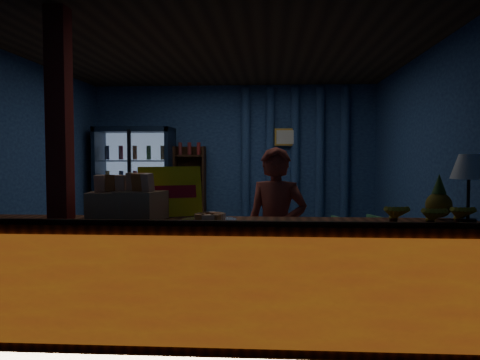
% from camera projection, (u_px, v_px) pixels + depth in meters
% --- Properties ---
extents(ground, '(4.60, 4.60, 0.00)m').
position_uv_depth(ground, '(220.00, 278.00, 5.57)').
color(ground, '#515154').
rests_on(ground, ground).
extents(room_walls, '(4.60, 4.60, 4.60)m').
position_uv_depth(room_walls, '(219.00, 146.00, 5.48)').
color(room_walls, navy).
rests_on(room_walls, ground).
extents(counter, '(4.40, 0.57, 0.99)m').
position_uv_depth(counter, '(193.00, 281.00, 3.64)').
color(counter, brown).
rests_on(counter, ground).
extents(support_post, '(0.16, 0.16, 2.60)m').
position_uv_depth(support_post, '(61.00, 175.00, 3.67)').
color(support_post, maroon).
rests_on(support_post, ground).
extents(beverage_cooler, '(1.20, 0.62, 1.90)m').
position_uv_depth(beverage_cooler, '(136.00, 188.00, 7.52)').
color(beverage_cooler, black).
rests_on(beverage_cooler, ground).
extents(bottle_shelf, '(0.50, 0.28, 1.60)m').
position_uv_depth(bottle_shelf, '(190.00, 196.00, 7.62)').
color(bottle_shelf, '#331910').
rests_on(bottle_shelf, ground).
extents(curtain_folds, '(1.74, 0.14, 2.50)m').
position_uv_depth(curtain_folds, '(295.00, 165.00, 7.57)').
color(curtain_folds, navy).
rests_on(curtain_folds, room_walls).
extents(framed_picture, '(0.36, 0.04, 0.28)m').
position_uv_depth(framed_picture, '(286.00, 137.00, 7.51)').
color(framed_picture, gold).
rests_on(framed_picture, room_walls).
extents(shopkeeper, '(0.63, 0.50, 1.53)m').
position_uv_depth(shopkeeper, '(276.00, 233.00, 4.16)').
color(shopkeeper, '#943828').
rests_on(shopkeeper, ground).
extents(green_chair, '(0.81, 0.82, 0.59)m').
position_uv_depth(green_chair, '(360.00, 236.00, 6.73)').
color(green_chair, '#56AD67').
rests_on(green_chair, ground).
extents(side_table, '(0.53, 0.41, 0.55)m').
position_uv_depth(side_table, '(260.00, 239.00, 6.89)').
color(side_table, '#331910').
rests_on(side_table, ground).
extents(yellow_sign, '(0.51, 0.30, 0.41)m').
position_uv_depth(yellow_sign, '(170.00, 192.00, 3.83)').
color(yellow_sign, '#FFE80D').
rests_on(yellow_sign, counter).
extents(snack_box_left, '(0.42, 0.38, 0.36)m').
position_uv_depth(snack_box_left, '(141.00, 203.00, 3.71)').
color(snack_box_left, '#AF7A54').
rests_on(snack_box_left, counter).
extents(snack_box_centre, '(0.34, 0.28, 0.35)m').
position_uv_depth(snack_box_centre, '(110.00, 203.00, 3.75)').
color(snack_box_centre, '#AF7A54').
rests_on(snack_box_centre, counter).
extents(pastry_tray, '(0.42, 0.42, 0.07)m').
position_uv_depth(pastry_tray, '(209.00, 219.00, 3.53)').
color(pastry_tray, silver).
rests_on(pastry_tray, counter).
extents(banana_bunches, '(0.68, 0.28, 0.15)m').
position_uv_depth(banana_bunches, '(429.00, 214.00, 3.43)').
color(banana_bunches, gold).
rests_on(banana_bunches, counter).
extents(table_lamp, '(0.26, 0.26, 0.51)m').
position_uv_depth(table_lamp, '(469.00, 169.00, 3.42)').
color(table_lamp, black).
rests_on(table_lamp, counter).
extents(pineapple, '(0.20, 0.20, 0.35)m').
position_uv_depth(pineapple, '(439.00, 201.00, 3.69)').
color(pineapple, brown).
rests_on(pineapple, counter).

